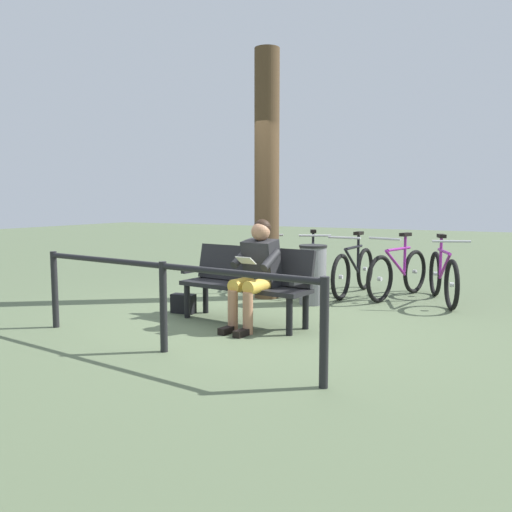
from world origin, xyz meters
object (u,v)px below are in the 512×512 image
bicycle_green (313,267)px  bicycle_orange (269,266)px  litter_bin (313,274)px  handbag (183,304)px  person_reading (256,268)px  bench (248,279)px  bicycle_red (443,277)px  bicycle_silver (398,273)px  bicycle_purple (354,271)px  tree_trunk (267,176)px

bicycle_green → bicycle_orange: (0.68, 0.22, 0.00)m
litter_bin → bicycle_green: 1.20m
litter_bin → handbag: bearing=47.7°
person_reading → bicycle_orange: (1.08, -2.44, -0.31)m
bench → bicycle_red: bicycle_red is taller
person_reading → bicycle_green: bearing=-74.5°
bench → bicycle_orange: bearing=-62.2°
person_reading → bicycle_green: 2.71m
bicycle_red → bicycle_green: size_ratio=1.03×
bench → person_reading: 0.33m
person_reading → litter_bin: 1.57m
handbag → bicycle_silver: bicycle_silver is taller
litter_bin → bicycle_red: 1.81m
bicycle_purple → bicycle_orange: bearing=-85.3°
bench → bicycle_silver: (-1.17, -2.36, -0.15)m
litter_bin → bicycle_green: bicycle_green is taller
tree_trunk → bicycle_silver: bearing=-152.0°
handbag → bicycle_purple: (-1.47, -2.27, 0.24)m
litter_bin → bicycle_silver: bicycle_silver is taller
bicycle_red → bicycle_green: 2.00m
person_reading → bicycle_red: (-1.59, -2.48, -0.31)m
handbag → bicycle_red: (-2.75, -2.26, 0.24)m
person_reading → tree_trunk: size_ratio=0.34×
person_reading → tree_trunk: bearing=-59.6°
bicycle_green → bicycle_purple: bearing=52.4°
person_reading → bicycle_green: size_ratio=0.77×
bench → bicycle_purple: (-0.53, -2.31, -0.15)m
person_reading → bicycle_purple: 2.54m
bicycle_purple → bicycle_orange: 1.39m
litter_bin → bicycle_purple: (-0.27, -0.95, -0.04)m
bicycle_red → person_reading: bearing=-53.5°
bench → litter_bin: size_ratio=2.04×
bicycle_red → bicycle_purple: size_ratio=0.95×
person_reading → bicycle_orange: person_reading is taller
bench → tree_trunk: size_ratio=0.47×
litter_bin → bicycle_purple: bearing=-105.7°
bicycle_silver → bicycle_orange: (2.04, 0.11, 0.00)m
tree_trunk → bicycle_purple: (-1.03, -0.84, -1.39)m
bicycle_red → bicycle_orange: size_ratio=1.01×
bicycle_red → bicycle_purple: (1.28, -0.02, 0.00)m
bicycle_purple → litter_bin: bearing=-13.4°
bench → tree_trunk: bearing=-64.1°
bicycle_purple → bench: bearing=-10.5°
tree_trunk → bicycle_red: 2.82m
litter_bin → bicycle_green: size_ratio=0.52×
bicycle_silver → handbag: bearing=-27.0°
bicycle_red → bicycle_purple: 1.28m
bicycle_green → bicycle_silver: bearing=60.9°
tree_trunk → bicycle_green: 1.74m
tree_trunk → bicycle_green: tree_trunk is taller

